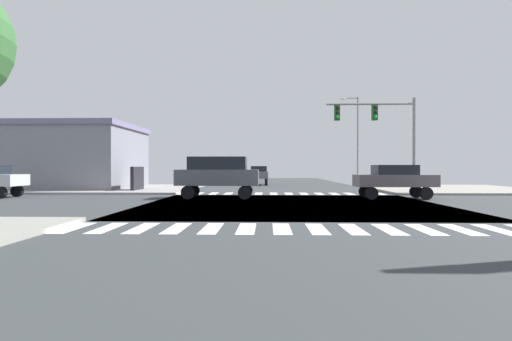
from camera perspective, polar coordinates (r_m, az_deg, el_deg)
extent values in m
cube|color=#33373A|center=(18.26, 5.36, -5.09)|extent=(14.00, 90.00, 0.05)
cube|color=#33373A|center=(18.26, 5.36, -5.09)|extent=(90.00, 12.00, 0.05)
cube|color=gray|center=(33.34, 26.87, -2.47)|extent=(12.00, 12.00, 0.14)
cube|color=gray|center=(32.43, -19.72, -2.53)|extent=(12.00, 12.00, 0.14)
cube|color=white|center=(12.32, -25.55, -7.68)|extent=(0.50, 2.00, 0.01)
cube|color=white|center=(11.90, -21.23, -7.95)|extent=(0.50, 2.00, 0.01)
cube|color=white|center=(11.55, -16.61, -8.20)|extent=(0.50, 2.00, 0.01)
cube|color=white|center=(11.28, -11.73, -8.40)|extent=(0.50, 2.00, 0.01)
cube|color=white|center=(11.09, -6.64, -8.54)|extent=(0.50, 2.00, 0.01)
cube|color=white|center=(11.00, -1.42, -8.62)|extent=(0.50, 2.00, 0.01)
cube|color=white|center=(10.99, 3.85, -8.63)|extent=(0.50, 2.00, 0.01)
cube|color=white|center=(11.07, 9.09, -8.56)|extent=(0.50, 2.00, 0.01)
cube|color=white|center=(11.24, 14.21, -8.43)|extent=(0.50, 2.00, 0.01)
cube|color=white|center=(11.49, 19.13, -8.25)|extent=(0.50, 2.00, 0.01)
cube|color=white|center=(11.83, 23.80, -8.01)|extent=(0.50, 2.00, 0.01)
cube|color=white|center=(12.24, 28.19, -7.75)|extent=(0.50, 2.00, 0.01)
cube|color=white|center=(12.71, 32.26, -7.46)|extent=(0.50, 2.00, 0.01)
cube|color=white|center=(26.11, -10.67, -3.37)|extent=(0.50, 2.00, 0.01)
cube|color=white|center=(25.91, -8.51, -3.39)|extent=(0.50, 2.00, 0.01)
cube|color=white|center=(25.75, -6.32, -3.41)|extent=(0.50, 2.00, 0.01)
cube|color=white|center=(25.63, -4.10, -3.43)|extent=(0.50, 2.00, 0.01)
cube|color=white|center=(25.55, -1.86, -3.44)|extent=(0.50, 2.00, 0.01)
cube|color=white|center=(25.51, 0.38, -3.45)|extent=(0.50, 2.00, 0.01)
cube|color=white|center=(25.50, 2.63, -3.45)|extent=(0.50, 2.00, 0.01)
cube|color=white|center=(25.54, 4.88, -3.45)|extent=(0.50, 2.00, 0.01)
cube|color=white|center=(25.61, 7.12, -3.44)|extent=(0.50, 2.00, 0.01)
cube|color=white|center=(25.73, 9.34, -3.42)|extent=(0.50, 2.00, 0.01)
cube|color=white|center=(25.88, 11.54, -3.40)|extent=(0.50, 2.00, 0.01)
cube|color=white|center=(26.07, 13.71, -3.38)|extent=(0.50, 2.00, 0.01)
cube|color=white|center=(26.29, 15.85, -3.35)|extent=(0.50, 2.00, 0.01)
cube|color=white|center=(26.55, 17.94, -3.32)|extent=(0.50, 2.00, 0.01)
cylinder|color=gray|center=(26.77, 22.45, 3.38)|extent=(0.20, 0.20, 6.25)
cylinder|color=gray|center=(26.20, 16.63, 9.45)|extent=(5.62, 0.14, 0.14)
cube|color=#1E5123|center=(26.19, 17.23, 8.24)|extent=(0.32, 0.40, 1.00)
sphere|color=black|center=(26.00, 17.37, 8.98)|extent=(0.22, 0.22, 0.22)
sphere|color=black|center=(25.96, 17.37, 8.31)|extent=(0.22, 0.22, 0.22)
sphere|color=green|center=(25.92, 17.37, 7.63)|extent=(0.22, 0.22, 0.22)
cube|color=#1E5123|center=(25.66, 11.96, 8.41)|extent=(0.32, 0.40, 1.00)
sphere|color=black|center=(25.47, 12.06, 9.18)|extent=(0.22, 0.22, 0.22)
sphere|color=black|center=(25.42, 12.06, 8.49)|extent=(0.22, 0.22, 0.22)
sphere|color=green|center=(25.38, 12.05, 7.79)|extent=(0.22, 0.22, 0.22)
cylinder|color=gray|center=(38.64, 14.90, 4.22)|extent=(0.16, 0.16, 8.58)
cylinder|color=gray|center=(38.99, 13.89, 10.40)|extent=(1.40, 0.10, 0.10)
ellipsoid|color=silver|center=(38.84, 12.87, 10.36)|extent=(0.60, 0.32, 0.20)
cube|color=slate|center=(34.60, -26.68, 1.47)|extent=(11.19, 8.38, 4.76)
cube|color=slate|center=(34.75, -26.69, 5.73)|extent=(11.49, 8.68, 0.40)
cube|color=black|center=(28.82, -17.23, -1.24)|extent=(0.24, 2.20, 1.80)
cylinder|color=black|center=(23.99, 22.68, -2.93)|extent=(0.68, 0.26, 0.68)
cylinder|color=black|center=(22.65, 23.98, -3.13)|extent=(0.68, 0.26, 0.68)
cylinder|color=black|center=(23.10, 15.88, -3.04)|extent=(0.68, 0.26, 0.68)
cylinder|color=black|center=(21.71, 16.81, -3.26)|extent=(0.68, 0.26, 0.68)
cube|color=#625961|center=(22.79, 19.89, -1.41)|extent=(4.30, 1.80, 0.66)
cube|color=black|center=(22.78, 19.90, 0.10)|extent=(2.24, 1.55, 0.54)
cylinder|color=black|center=(36.85, 1.53, -1.73)|extent=(0.26, 0.68, 0.68)
cylinder|color=black|center=(36.88, -0.71, -1.73)|extent=(0.26, 0.68, 0.68)
cylinder|color=black|center=(39.77, 1.54, -1.57)|extent=(0.26, 0.68, 0.68)
cylinder|color=black|center=(39.80, -0.53, -1.57)|extent=(0.26, 0.68, 0.68)
cube|color=#5E5864|center=(38.30, 0.46, -0.64)|extent=(1.80, 4.30, 0.66)
cube|color=black|center=(38.29, 0.46, 0.26)|extent=(1.55, 2.24, 0.54)
cylinder|color=black|center=(22.50, -1.46, -3.04)|extent=(0.74, 0.26, 0.74)
cylinder|color=black|center=(20.94, -1.69, -3.30)|extent=(0.74, 0.26, 0.74)
cylinder|color=black|center=(22.89, -9.31, -2.98)|extent=(0.74, 0.26, 0.74)
cylinder|color=black|center=(21.36, -10.12, -3.23)|extent=(0.74, 0.26, 0.74)
cube|color=#555963|center=(21.83, -5.67, -1.02)|extent=(4.60, 1.96, 0.88)
cube|color=black|center=(21.83, -5.67, 1.08)|extent=(3.22, 1.69, 0.72)
cylinder|color=black|center=(26.92, -31.98, -2.60)|extent=(0.68, 0.26, 0.68)
cylinder|color=black|center=(25.74, -33.76, -2.74)|extent=(0.68, 0.26, 0.68)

